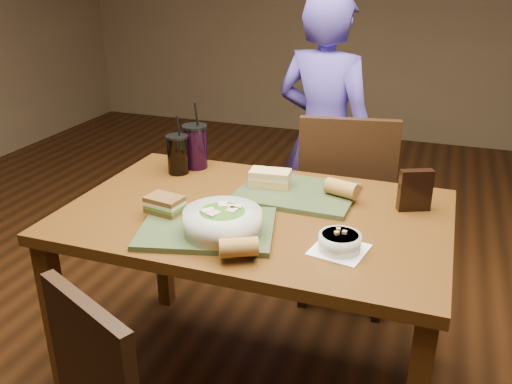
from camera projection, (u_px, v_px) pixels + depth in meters
ground at (256, 381)px, 2.16m from camera, size 6.00×6.00×0.00m
dining_table at (256, 234)px, 1.91m from camera, size 1.30×0.85×0.75m
chair_far at (348, 204)px, 2.46m from camera, size 0.48×0.48×0.96m
diner at (324, 138)px, 2.73m from camera, size 0.60×0.47×1.45m
tray_near at (207, 228)px, 1.73m from camera, size 0.49×0.41×0.02m
tray_far at (297, 193)px, 2.00m from camera, size 0.43×0.33×0.02m
salad_bowl at (223, 220)px, 1.67m from camera, size 0.24×0.24×0.08m
soup_bowl at (340, 242)px, 1.60m from camera, size 0.18×0.18×0.06m
sandwich_near at (165, 204)px, 1.81m from camera, size 0.13×0.10×0.06m
sandwich_far at (270, 178)px, 2.03m from camera, size 0.16×0.10×0.06m
baguette_near at (239, 247)px, 1.54m from camera, size 0.12×0.10×0.06m
baguette_far at (342, 188)px, 1.93m from camera, size 0.13×0.09×0.06m
cup_cola at (178, 154)px, 2.18m from camera, size 0.09×0.09×0.24m
cup_berry at (195, 146)px, 2.24m from camera, size 0.10×0.10×0.28m
chip_bag at (415, 190)px, 1.85m from camera, size 0.12×0.08×0.15m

